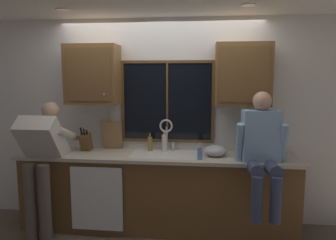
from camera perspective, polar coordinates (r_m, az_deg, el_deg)
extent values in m
cube|color=silver|center=(4.13, -1.21, -0.12)|extent=(5.64, 0.12, 2.55)
cylinder|color=#FFEAB2|center=(3.78, -18.26, 18.10)|extent=(0.14, 0.14, 0.01)
cylinder|color=#FFEAB2|center=(3.49, 14.11, 19.16)|extent=(0.14, 0.14, 0.01)
cube|color=black|center=(4.02, -0.13, 3.26)|extent=(1.10, 0.02, 0.95)
cube|color=brown|center=(4.00, -0.14, 10.29)|extent=(1.17, 0.02, 0.04)
cube|color=brown|center=(4.08, -0.14, -3.66)|extent=(1.17, 0.02, 0.04)
cube|color=brown|center=(4.12, -8.03, 3.29)|extent=(0.04, 0.02, 0.95)
cube|color=brown|center=(3.99, 8.00, 3.14)|extent=(0.03, 0.02, 0.95)
cube|color=brown|center=(4.01, -0.15, 3.25)|extent=(0.02, 0.02, 0.95)
cube|color=brown|center=(4.00, -1.86, -12.77)|extent=(3.24, 0.58, 0.88)
cube|color=beige|center=(3.84, -1.93, -6.43)|extent=(3.30, 0.62, 0.04)
cube|color=white|center=(3.85, -12.52, -13.50)|extent=(0.60, 0.02, 0.74)
cube|color=brown|center=(4.06, -13.18, 7.83)|extent=(0.63, 0.33, 0.72)
cube|color=brown|center=(3.90, -14.03, 7.81)|extent=(0.55, 0.01, 0.62)
sphere|color=#B2B2B7|center=(3.84, -11.29, 4.46)|extent=(0.02, 0.02, 0.02)
cube|color=brown|center=(3.85, 13.10, 7.85)|extent=(0.63, 0.33, 0.72)
cube|color=brown|center=(3.68, 13.40, 7.85)|extent=(0.55, 0.01, 0.62)
sphere|color=#B2B2B7|center=(3.71, 16.23, 4.19)|extent=(0.02, 0.02, 0.02)
cube|color=silver|center=(3.83, -0.63, -6.29)|extent=(0.80, 0.46, 0.02)
cube|color=beige|center=(3.89, -3.58, -7.62)|extent=(0.36, 0.42, 0.20)
cube|color=beige|center=(3.84, 2.36, -7.81)|extent=(0.36, 0.42, 0.20)
cube|color=silver|center=(3.86, -0.63, -7.73)|extent=(0.04, 0.42, 0.20)
cylinder|color=silver|center=(4.01, -0.24, -3.31)|extent=(0.03, 0.03, 0.30)
torus|color=silver|center=(3.93, -0.35, -1.04)|extent=(0.16, 0.02, 0.16)
cylinder|color=silver|center=(4.03, 0.89, -4.73)|extent=(0.03, 0.03, 0.09)
cylinder|color=#595147|center=(4.01, -23.16, -13.35)|extent=(0.13, 0.13, 0.88)
cylinder|color=#595147|center=(3.93, -20.94, -13.66)|extent=(0.13, 0.13, 0.88)
cube|color=beige|center=(3.93, -21.37, -3.44)|extent=(0.44, 0.52, 0.60)
sphere|color=tan|center=(4.09, -20.07, 1.55)|extent=(0.21, 0.21, 0.21)
cylinder|color=beige|center=(4.18, -22.93, -2.18)|extent=(0.09, 0.52, 0.26)
cylinder|color=beige|center=(3.98, -17.40, -2.38)|extent=(0.09, 0.52, 0.26)
cylinder|color=#384260|center=(3.47, 15.06, -8.23)|extent=(0.14, 0.43, 0.16)
cylinder|color=#384260|center=(3.51, 18.00, -8.20)|extent=(0.14, 0.43, 0.16)
cylinder|color=#384260|center=(3.35, 15.47, -13.38)|extent=(0.11, 0.11, 0.46)
cylinder|color=#384260|center=(3.38, 18.57, -13.29)|extent=(0.11, 0.11, 0.46)
cube|color=#8CB2DB|center=(3.63, 16.13, -2.71)|extent=(0.42, 0.24, 0.56)
sphere|color=tan|center=(3.58, 16.36, 3.27)|extent=(0.20, 0.20, 0.20)
cylinder|color=#8CB2DB|center=(3.57, 12.56, -4.09)|extent=(0.08, 0.20, 0.47)
cylinder|color=#8CB2DB|center=(3.64, 19.79, -4.11)|extent=(0.08, 0.20, 0.47)
cube|color=brown|center=(4.13, -14.33, -3.88)|extent=(0.12, 0.18, 0.25)
cylinder|color=black|center=(4.06, -15.15, -1.91)|extent=(0.02, 0.05, 0.09)
cylinder|color=black|center=(4.05, -14.68, -2.02)|extent=(0.02, 0.04, 0.08)
cylinder|color=black|center=(4.04, -14.20, -2.13)|extent=(0.02, 0.04, 0.06)
cube|color=#997047|center=(4.14, -9.87, -2.64)|extent=(0.25, 0.10, 0.37)
ellipsoid|color=#B7B7BC|center=(3.80, 8.38, -5.42)|extent=(0.26, 0.26, 0.13)
cylinder|color=#668CCC|center=(3.61, 5.66, -5.89)|extent=(0.06, 0.06, 0.14)
cylinder|color=silver|center=(3.59, 5.68, -4.46)|extent=(0.02, 0.02, 0.04)
cylinder|color=silver|center=(3.57, 5.68, -4.09)|extent=(0.01, 0.04, 0.01)
cylinder|color=olive|center=(4.01, -3.21, -4.26)|extent=(0.06, 0.06, 0.17)
cylinder|color=brown|center=(3.99, -3.22, -2.74)|extent=(0.03, 0.03, 0.04)
cylinder|color=black|center=(3.98, -3.22, -2.34)|extent=(0.03, 0.03, 0.01)
cylinder|color=silver|center=(3.98, -0.63, -4.10)|extent=(0.07, 0.07, 0.20)
cylinder|color=#B3AFA7|center=(3.96, -0.64, -2.29)|extent=(0.03, 0.03, 0.05)
cylinder|color=black|center=(3.95, -0.64, -1.84)|extent=(0.03, 0.03, 0.01)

